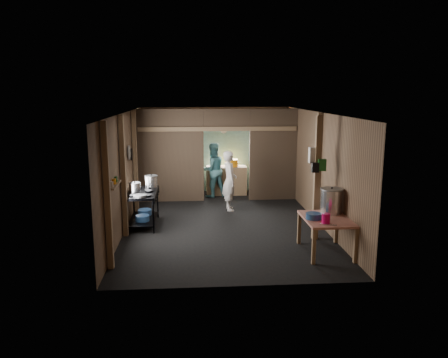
{
  "coord_description": "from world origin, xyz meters",
  "views": [
    {
      "loc": [
        -0.72,
        -10.05,
        3.08
      ],
      "look_at": [
        0.0,
        -0.2,
        1.1
      ],
      "focal_mm": 35.26,
      "sensor_mm": 36.0,
      "label": 1
    }
  ],
  "objects": [
    {
      "name": "floor",
      "position": [
        0.0,
        0.0,
        0.0
      ],
      "size": [
        4.5,
        7.0,
        0.0
      ],
      "primitive_type": "cube",
      "color": "black",
      "rests_on": "ground"
    },
    {
      "name": "pan_lid_big",
      "position": [
        -2.21,
        0.4,
        1.65
      ],
      "size": [
        0.03,
        0.34,
        0.34
      ],
      "primitive_type": "cylinder",
      "rotation": [
        0.0,
        1.57,
        0.0
      ],
      "color": "gray",
      "rests_on": "wall_left"
    },
    {
      "name": "bag_white",
      "position": [
        1.8,
        -1.22,
        1.78
      ],
      "size": [
        0.22,
        0.15,
        0.32
      ],
      "primitive_type": "cube",
      "color": "beige",
      "rests_on": "post_free"
    },
    {
      "name": "turquoise_panel",
      "position": [
        0.0,
        3.44,
        1.25
      ],
      "size": [
        4.4,
        0.06,
        2.5
      ],
      "primitive_type": "cube",
      "color": "#86BFB4",
      "rests_on": "wall_back"
    },
    {
      "name": "jar_white",
      "position": [
        -2.15,
        -2.35,
        1.47
      ],
      "size": [
        0.07,
        0.07,
        0.1
      ],
      "primitive_type": "cylinder",
      "color": "beige",
      "rests_on": "wall_shelf"
    },
    {
      "name": "cook",
      "position": [
        0.24,
        1.13,
        0.78
      ],
      "size": [
        0.42,
        0.6,
        1.57
      ],
      "primitive_type": "imported",
      "rotation": [
        0.0,
        0.0,
        1.66
      ],
      "color": "silver",
      "rests_on": "floor"
    },
    {
      "name": "frying_pan",
      "position": [
        -1.88,
        -0.59,
        0.83
      ],
      "size": [
        0.44,
        0.57,
        0.07
      ],
      "primitive_type": null,
      "rotation": [
        0.0,
        0.0,
        0.33
      ],
      "color": "gray",
      "rests_on": "gas_range"
    },
    {
      "name": "wall_right",
      "position": [
        2.25,
        0.0,
        1.3
      ],
      "size": [
        0.0,
        7.0,
        2.6
      ],
      "primitive_type": "cube",
      "color": "brown",
      "rests_on": "ground"
    },
    {
      "name": "wall_back",
      "position": [
        0.0,
        3.5,
        1.3
      ],
      "size": [
        4.5,
        0.0,
        2.6
      ],
      "primitive_type": "cube",
      "color": "brown",
      "rests_on": "ground"
    },
    {
      "name": "blue_tub_back",
      "position": [
        -1.88,
        0.25,
        0.22
      ],
      "size": [
        0.33,
        0.33,
        0.13
      ],
      "primitive_type": "cylinder",
      "color": "navy",
      "rests_on": "gas_range"
    },
    {
      "name": "jar_green",
      "position": [
        -2.15,
        -1.88,
        1.47
      ],
      "size": [
        0.06,
        0.06,
        0.1
      ],
      "primitive_type": "cylinder",
      "color": "#19611D",
      "rests_on": "wall_shelf"
    },
    {
      "name": "stove_pot_large",
      "position": [
        -1.71,
        0.39,
        0.94
      ],
      "size": [
        0.38,
        0.38,
        0.31
      ],
      "primitive_type": null,
      "rotation": [
        0.0,
        0.0,
        -0.31
      ],
      "color": "silver",
      "rests_on": "gas_range"
    },
    {
      "name": "wall_clock",
      "position": [
        0.25,
        3.4,
        1.9
      ],
      "size": [
        0.2,
        0.03,
        0.2
      ],
      "primitive_type": "cylinder",
      "rotation": [
        1.57,
        0.0,
        0.0
      ],
      "color": "beige",
      "rests_on": "wall_back"
    },
    {
      "name": "wash_basin",
      "position": [
        1.56,
        -2.17,
        0.76
      ],
      "size": [
        0.3,
        0.3,
        0.11
      ],
      "primitive_type": "cylinder",
      "rotation": [
        0.0,
        0.0,
        -0.01
      ],
      "color": "navy",
      "rests_on": "prep_table"
    },
    {
      "name": "jar_yellow",
      "position": [
        -2.15,
        -2.1,
        1.47
      ],
      "size": [
        0.08,
        0.08,
        0.1
      ],
      "primitive_type": "cylinder",
      "color": "orange",
      "rests_on": "wall_shelf"
    },
    {
      "name": "wall_front",
      "position": [
        0.0,
        -3.5,
        1.3
      ],
      "size": [
        4.5,
        0.0,
        2.6
      ],
      "primitive_type": "cube",
      "color": "brown",
      "rests_on": "ground"
    },
    {
      "name": "post_free",
      "position": [
        1.85,
        -1.3,
        1.3
      ],
      "size": [
        0.12,
        0.12,
        2.6
      ],
      "primitive_type": "cube",
      "color": "olive",
      "rests_on": "floor"
    },
    {
      "name": "red_cup",
      "position": [
        0.08,
        2.95,
        0.91
      ],
      "size": [
        0.11,
        0.11,
        0.13
      ],
      "primitive_type": "cylinder",
      "color": "#AD3212",
      "rests_on": "back_counter"
    },
    {
      "name": "bag_black",
      "position": [
        1.78,
        -1.38,
        1.55
      ],
      "size": [
        0.14,
        0.1,
        0.2
      ],
      "primitive_type": "cube",
      "color": "black",
      "rests_on": "post_free"
    },
    {
      "name": "gas_range",
      "position": [
        -1.88,
        -0.08,
        0.4
      ],
      "size": [
        0.7,
        1.36,
        0.8
      ],
      "primitive_type": null,
      "color": "black",
      "rests_on": "floor"
    },
    {
      "name": "blue_tub_front",
      "position": [
        -1.88,
        -0.24,
        0.22
      ],
      "size": [
        0.32,
        0.32,
        0.13
      ],
      "primitive_type": "cylinder",
      "color": "navy",
      "rests_on": "gas_range"
    },
    {
      "name": "stock_pot",
      "position": [
        2.01,
        -1.8,
        0.94
      ],
      "size": [
        0.45,
        0.45,
        0.52
      ],
      "primitive_type": null,
      "rotation": [
        0.0,
        0.0,
        0.01
      ],
      "color": "silver",
      "rests_on": "prep_table"
    },
    {
      "name": "ceiling",
      "position": [
        0.0,
        0.0,
        2.6
      ],
      "size": [
        4.5,
        7.0,
        0.0
      ],
      "primitive_type": "cube",
      "color": "#302E2D",
      "rests_on": "ground"
    },
    {
      "name": "stove_pot_med",
      "position": [
        -2.05,
        -0.06,
        0.9
      ],
      "size": [
        0.33,
        0.33,
        0.24
      ],
      "primitive_type": null,
      "rotation": [
        0.0,
        0.0,
        0.22
      ],
      "color": "silver",
      "rests_on": "gas_range"
    },
    {
      "name": "knife",
      "position": [
        1.72,
        -2.58,
        0.71
      ],
      "size": [
        0.29,
        0.15,
        0.01
      ],
      "primitive_type": "cube",
      "rotation": [
        0.0,
        0.0,
        -0.42
      ],
      "color": "silver",
      "rests_on": "prep_table"
    },
    {
      "name": "partition_header",
      "position": [
        0.25,
        2.2,
        2.3
      ],
      "size": [
        1.3,
        0.1,
        0.6
      ],
      "primitive_type": "cube",
      "color": "brown",
      "rests_on": "wall_back"
    },
    {
      "name": "post_left_c",
      "position": [
        -2.18,
        1.2,
        1.3
      ],
      "size": [
        0.1,
        0.12,
        2.6
      ],
      "primitive_type": "cube",
      "color": "olive",
      "rests_on": "floor"
    },
    {
      "name": "post_right",
      "position": [
        2.18,
        -0.2,
        1.3
      ],
      "size": [
        0.1,
        0.12,
        2.6
      ],
      "primitive_type": "cube",
      "color": "olive",
      "rests_on": "floor"
    },
    {
      "name": "bag_green",
      "position": [
        1.92,
        -1.36,
        1.6
      ],
      "size": [
        0.16,
        0.12,
        0.24
      ],
      "primitive_type": "cube",
      "color": "#19611D",
      "rests_on": "post_free"
    },
    {
      "name": "post_left_b",
      "position": [
        -2.18,
        -0.8,
        1.3
      ],
      "size": [
        0.1,
        0.12,
        2.6
      ],
      "primitive_type": "cube",
      "color": "olive",
      "rests_on": "floor"
    },
    {
      "name": "wall_shelf",
      "position": [
        -2.15,
        -2.1,
        1.4
      ],
      "size": [
        0.14,
        0.8,
        0.03
      ],
      "primitive_type": "cube",
      "color": "olive",
      "rests_on": "wall_left"
    },
    {
      "name": "pan_lid_small",
      "position": [
        -2.21,
        0.8,
        1.55
      ],
      "size": [
        0.03,
        0.3,
        0.3
      ],
      "primitive_type": "cylinder",
      "rotation": [
        0.0,
        1.57,
        0.0
      ],
      "color": "black",
      "rests_on": "wall_left"
    },
    {
      "name": "worker_back",
      "position": [
        -0.13,
        2.65,
        0.8
      ],
      "size": [
        0.95,
        0.86,
        1.6
      ],
      "primitive_type": "imported",
      "rotation": [
        0.0,
        0.0,
        3.53
      ],
      "color": "teal",
      "rests_on": "floor"
    },
    {
      "name": "cross_beam",
      "position": [
        0.0,
        2.15,
        2.05
      ],
      "size": [
        4.4,
        0.12,
        0.12
      ],
      "primitive_type": "cube",
      "color": "olive",
      "rests_on": "wall_left"
    },
    {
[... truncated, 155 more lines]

